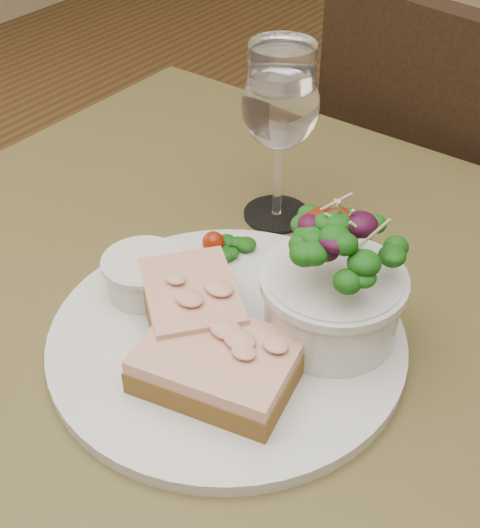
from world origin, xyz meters
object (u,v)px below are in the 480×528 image
Objects in this scene: cafe_table at (219,401)px; salad_bowl at (334,277)px; dinner_plate at (227,339)px; ramekin at (143,274)px; wine_glass at (280,110)px; chair_far at (462,331)px; sandwich_front at (218,364)px; sandwich_back at (191,301)px.

salad_bowl is (0.09, 0.04, 0.17)m from cafe_table.
cafe_table is 0.11m from dinner_plate.
ramekin is at bearing -161.27° from salad_bowl.
salad_bowl is at bearing 39.35° from dinner_plate.
chair_far is at bearing 77.04° from wine_glass.
cafe_table is 4.57× the size of wine_glass.
dinner_plate is 2.24× the size of sandwich_front.
salad_bowl is at bearing -42.22° from wine_glass.
ramekin is 0.39× the size of wine_glass.
salad_bowl is (0.10, 0.06, 0.04)m from sandwich_back.
dinner_plate is at bearing -31.28° from cafe_table.
ramekin is (-0.09, 0.00, 0.03)m from dinner_plate.
wine_glass is at bearing 112.29° from dinner_plate.
chair_far is 7.01× the size of sandwich_back.
cafe_table is 0.29m from wine_glass.
cafe_table is at bearing 148.72° from dinner_plate.
sandwich_back is 1.01× the size of salad_bowl.
sandwich_back is at bearing -5.30° from ramekin.
salad_bowl reaches higher than sandwich_back.
wine_glass reaches higher than dinner_plate.
dinner_plate is at bearing -0.24° from ramekin.
cafe_table is at bearing 97.83° from sandwich_back.
sandwich_front is at bearing -66.22° from wine_glass.
salad_bowl is (0.07, 0.06, 0.07)m from dinner_plate.
ramekin is (-0.12, 0.04, 0.00)m from sandwich_front.
cafe_table is 0.14m from sandwich_back.
chair_far is at bearing 77.63° from sandwich_front.
sandwich_front is at bearing -50.70° from cafe_table.
chair_far is at bearing 87.45° from dinner_plate.
wine_glass is at bearing 107.40° from cafe_table.
dinner_plate is 2.37× the size of sandwich_back.
salad_bowl is at bearing 55.04° from sandwich_front.
wine_glass reaches higher than sandwich_back.
wine_glass is (-0.10, -0.45, 0.58)m from chair_far.
wine_glass is at bearing 141.61° from sandwich_back.
sandwich_back is at bearing -171.09° from dinner_plate.
ramekin is at bearing 147.32° from sandwich_front.
chair_far is 7.09× the size of salad_bowl.
sandwich_front is (0.03, -0.04, 0.02)m from dinner_plate.
sandwich_front is at bearing 99.21° from chair_far.
sandwich_back is 0.73× the size of wine_glass.
wine_glass is (-0.14, 0.13, 0.05)m from salad_bowl.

